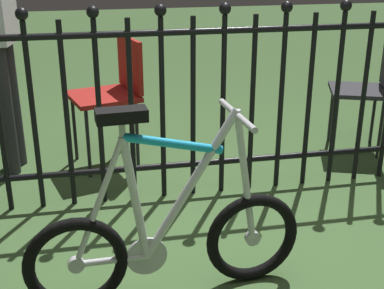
% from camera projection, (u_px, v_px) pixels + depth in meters
% --- Properties ---
extents(ground_plane, '(20.00, 20.00, 0.00)m').
position_uv_depth(ground_plane, '(239.00, 263.00, 2.63)').
color(ground_plane, '#406132').
extents(iron_fence, '(4.22, 0.07, 1.20)m').
position_uv_depth(iron_fence, '(189.00, 99.00, 3.13)').
color(iron_fence, black).
rests_on(iron_fence, ground).
extents(bicycle, '(1.23, 0.40, 0.88)m').
position_uv_depth(bicycle, '(167.00, 237.00, 2.31)').
color(bicycle, black).
rests_on(bicycle, ground).
extents(chair_charcoal, '(0.51, 0.51, 0.88)m').
position_uv_depth(chair_charcoal, '(371.00, 81.00, 3.84)').
color(chair_charcoal, black).
rests_on(chair_charcoal, ground).
extents(chair_red, '(0.53, 0.52, 0.87)m').
position_uv_depth(chair_red, '(114.00, 87.00, 3.62)').
color(chair_red, black).
rests_on(chair_red, ground).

